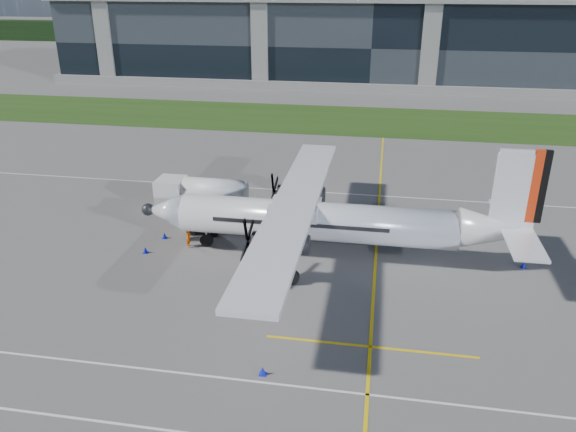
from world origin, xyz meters
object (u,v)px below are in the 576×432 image
(baggage_tug, at_px, (206,221))
(safety_cone_nose_stbd, at_px, (164,235))
(ground_crew_person, at_px, (188,236))
(turboprop_aircraft, at_px, (331,200))
(safety_cone_stbdwing, at_px, (311,182))
(safety_cone_tail, at_px, (524,264))
(fuel_tanker_truck, at_px, (196,195))
(safety_cone_portwing, at_px, (263,371))
(safety_cone_nose_port, at_px, (145,250))

(baggage_tug, bearing_deg, safety_cone_nose_stbd, -148.74)
(ground_crew_person, distance_m, safety_cone_nose_stbd, 2.77)
(turboprop_aircraft, height_order, safety_cone_nose_stbd, turboprop_aircraft)
(safety_cone_stbdwing, bearing_deg, ground_crew_person, -115.46)
(baggage_tug, xyz_separation_m, safety_cone_tail, (24.36, -2.05, -0.68))
(fuel_tanker_truck, bearing_deg, safety_cone_tail, -12.75)
(safety_cone_nose_stbd, bearing_deg, safety_cone_stbdwing, 55.78)
(safety_cone_nose_stbd, bearing_deg, baggage_tug, 31.26)
(ground_crew_person, bearing_deg, safety_cone_portwing, -153.40)
(fuel_tanker_truck, distance_m, safety_cone_nose_stbd, 5.93)
(ground_crew_person, relative_size, safety_cone_tail, 3.83)
(turboprop_aircraft, relative_size, safety_cone_nose_stbd, 59.55)
(ground_crew_person, bearing_deg, safety_cone_tail, -93.91)
(turboprop_aircraft, distance_m, baggage_tug, 11.29)
(turboprop_aircraft, height_order, baggage_tug, turboprop_aircraft)
(fuel_tanker_truck, height_order, safety_cone_stbdwing, fuel_tanker_truck)
(fuel_tanker_truck, bearing_deg, baggage_tug, -61.63)
(fuel_tanker_truck, xyz_separation_m, safety_cone_nose_port, (-1.28, -8.41, -1.34))
(baggage_tug, xyz_separation_m, ground_crew_person, (-0.49, -2.89, 0.03))
(fuel_tanker_truck, distance_m, baggage_tug, 4.54)
(fuel_tanker_truck, distance_m, ground_crew_person, 7.07)
(safety_cone_nose_stbd, bearing_deg, turboprop_aircraft, -3.40)
(fuel_tanker_truck, xyz_separation_m, baggage_tug, (2.13, -3.95, -0.66))
(fuel_tanker_truck, height_order, safety_cone_nose_stbd, fuel_tanker_truck)
(safety_cone_stbdwing, bearing_deg, turboprop_aircraft, -77.31)
(safety_cone_tail, distance_m, safety_cone_stbdwing, 22.85)
(ground_crew_person, xyz_separation_m, safety_cone_portwing, (8.82, -13.86, -0.71))
(fuel_tanker_truck, distance_m, safety_cone_stbdwing, 12.73)
(fuel_tanker_truck, xyz_separation_m, safety_cone_nose_stbd, (-0.79, -5.73, -1.34))
(fuel_tanker_truck, relative_size, safety_cone_stbdwing, 16.99)
(ground_crew_person, distance_m, safety_cone_portwing, 16.44)
(ground_crew_person, xyz_separation_m, safety_cone_tail, (24.85, 0.85, -0.71))
(safety_cone_nose_port, relative_size, safety_cone_stbdwing, 1.00)
(fuel_tanker_truck, relative_size, safety_cone_tail, 16.99)
(turboprop_aircraft, relative_size, fuel_tanker_truck, 3.51)
(baggage_tug, distance_m, safety_cone_stbdwing, 14.55)
(turboprop_aircraft, bearing_deg, safety_cone_stbdwing, 102.69)
(fuel_tanker_truck, distance_m, safety_cone_nose_port, 8.61)
(safety_cone_stbdwing, bearing_deg, safety_cone_tail, -40.39)
(ground_crew_person, distance_m, safety_cone_nose_port, 3.39)
(safety_cone_nose_port, bearing_deg, ground_crew_person, 28.22)
(turboprop_aircraft, height_order, safety_cone_nose_port, turboprop_aircraft)
(ground_crew_person, xyz_separation_m, safety_cone_stbdwing, (7.45, 15.65, -0.71))
(fuel_tanker_truck, relative_size, baggage_tug, 2.74)
(safety_cone_nose_stbd, bearing_deg, safety_cone_nose_port, -100.22)
(ground_crew_person, height_order, safety_cone_nose_stbd, ground_crew_person)
(safety_cone_stbdwing, bearing_deg, safety_cone_nose_port, -121.06)
(baggage_tug, distance_m, ground_crew_person, 2.93)
(turboprop_aircraft, xyz_separation_m, baggage_tug, (-10.41, 2.57, -3.54))
(safety_cone_tail, relative_size, safety_cone_stbdwing, 1.00)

